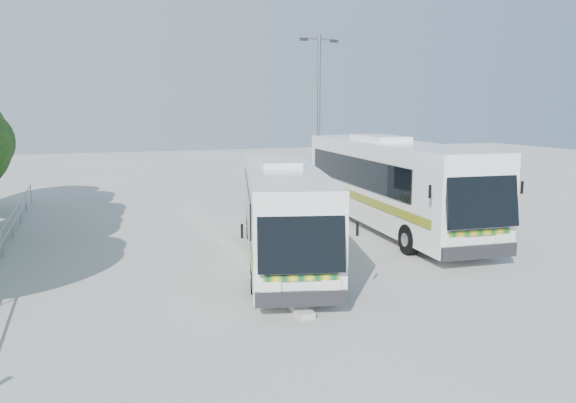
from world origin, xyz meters
name	(u,v)px	position (x,y,z in m)	size (l,w,h in m)	color
ground	(305,253)	(0.00, 0.00, 0.00)	(100.00, 100.00, 0.00)	#A6A6A1
kerb_divider	(228,243)	(-2.30, 2.00, 0.07)	(0.40, 16.00, 0.15)	#B2B2AD
railing	(5,230)	(-10.00, 4.00, 0.74)	(0.06, 22.00, 1.00)	gray
coach_main	(283,209)	(-1.01, -0.51, 1.71)	(5.06, 11.46, 3.13)	silver
coach_adjacent	(390,181)	(4.89, 2.59, 2.02)	(3.74, 13.45, 3.68)	white
lamppost	(319,114)	(4.10, 8.44, 4.78)	(2.12, 0.43, 8.67)	gray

